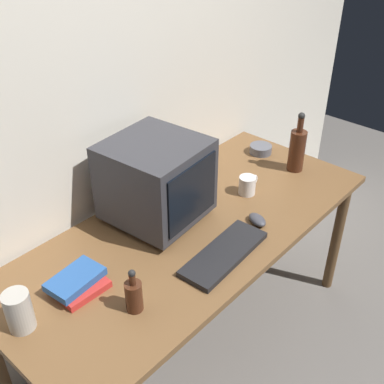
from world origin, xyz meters
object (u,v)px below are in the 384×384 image
Objects in this scene: computer_mouse at (257,220)px; bottle_short at (134,295)px; cd_spindle at (261,149)px; crt_monitor at (156,181)px; keyboard at (224,254)px; mug at (248,185)px; book_stack at (77,282)px; metal_canister at (19,311)px; bottle_tall at (297,149)px.

bottle_short is at bearing -160.60° from computer_mouse.
bottle_short reaches higher than cd_spindle.
cd_spindle is at bearing 0.06° from crt_monitor.
computer_mouse is (0.26, -0.35, -0.17)m from crt_monitor.
bottle_short is 1.51× the size of cd_spindle.
mug is (0.43, 0.20, 0.03)m from keyboard.
metal_canister is (-0.23, -0.01, 0.05)m from book_stack.
bottle_tall is at bearing -96.54° from cd_spindle.
crt_monitor is at bearing -179.94° from cd_spindle.
crt_monitor reaches higher than bottle_tall.
metal_canister is at bearing -172.19° from computer_mouse.
book_stack is at bearing 107.40° from bottle_short.
cd_spindle is (0.80, 0.38, 0.01)m from keyboard.
crt_monitor reaches higher than computer_mouse.
computer_mouse reaches higher than keyboard.
book_stack is (-0.07, 0.23, -0.04)m from bottle_short.
crt_monitor reaches higher than metal_canister.
cd_spindle is (0.79, 0.00, -0.17)m from crt_monitor.
crt_monitor reaches higher than book_stack.
metal_canister is at bearing 144.10° from bottle_short.
keyboard is 0.48m from mug.
book_stack is at bearing 2.23° from metal_canister.
mug is at bearing -3.97° from metal_canister.
bottle_tall is (0.77, 0.15, 0.11)m from keyboard.
bottle_tall is 1.48× the size of book_stack.
bottle_short reaches higher than keyboard.
bottle_tall reaches higher than cd_spindle.
keyboard is 3.50× the size of mug.
bottle_tall is at bearing -8.41° from mug.
bottle_tall is at bearing -16.76° from crt_monitor.
cd_spindle is at bearing 4.01° from book_stack.
crt_monitor is 0.81m from bottle_tall.
keyboard is at bearing -154.46° from cd_spindle.
bottle_short is 1.51× the size of mug.
bottle_short is at bearing 168.40° from keyboard.
computer_mouse is 1.03m from metal_canister.
bottle_tall is (0.77, -0.23, -0.07)m from crt_monitor.
mug is 0.80× the size of metal_canister.
keyboard is 0.79m from metal_canister.
crt_monitor is at bearing 85.43° from keyboard.
cd_spindle is (1.23, 0.32, -0.04)m from bottle_short.
crt_monitor is 0.54m from book_stack.
crt_monitor is 2.79× the size of metal_canister.
book_stack is (-0.50, 0.29, 0.02)m from keyboard.
mug is at bearing 21.53° from keyboard.
computer_mouse is at bearing -146.40° from cd_spindle.
computer_mouse is at bearing -14.31° from metal_canister.
crt_monitor is 3.49× the size of mug.
book_stack is at bearing -176.92° from computer_mouse.
keyboard is at bearing -21.04° from metal_canister.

